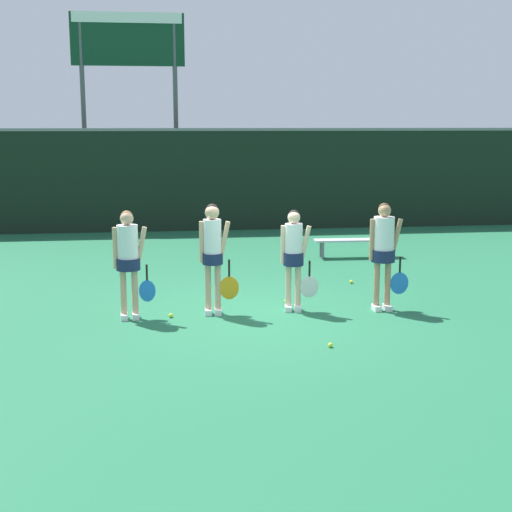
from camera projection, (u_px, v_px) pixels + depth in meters
name	position (u px, v px, depth m)	size (l,w,h in m)	color
ground_plane	(255.00, 313.00, 11.69)	(140.00, 140.00, 0.00)	#216642
fence_windscreen	(215.00, 179.00, 20.38)	(60.00, 0.08, 2.92)	black
scoreboard	(128.00, 62.00, 20.90)	(3.30, 0.15, 6.22)	#515156
bench_courtside	(355.00, 242.00, 16.44)	(1.92, 0.42, 0.43)	#B2B2B7
player_0	(128.00, 255.00, 11.17)	(0.65, 0.38, 1.73)	tan
player_1	(213.00, 249.00, 11.44)	(0.63, 0.33, 1.81)	tan
player_2	(294.00, 252.00, 11.67)	(0.62, 0.33, 1.68)	beige
player_3	(384.00, 247.00, 11.69)	(0.68, 0.39, 1.79)	tan
tennis_ball_0	(330.00, 345.00, 9.90)	(0.07, 0.07, 0.07)	#CCE033
tennis_ball_1	(377.00, 285.00, 13.58)	(0.07, 0.07, 0.07)	#CCE033
tennis_ball_2	(351.00, 282.00, 13.82)	(0.07, 0.07, 0.07)	#CCE033
tennis_ball_3	(286.00, 301.00, 12.32)	(0.07, 0.07, 0.07)	#CCE033
tennis_ball_4	(171.00, 315.00, 11.41)	(0.07, 0.07, 0.07)	#CCE033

